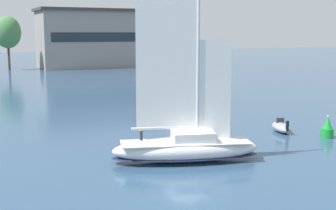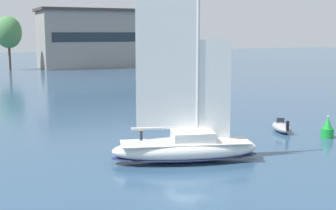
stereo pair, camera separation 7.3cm
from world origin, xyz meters
name	(u,v)px [view 1 (the left image)]	position (x,y,z in m)	size (l,w,h in m)	color
ground_plane	(186,161)	(0.00, 0.00, 0.00)	(400.00, 400.00, 0.00)	#2D4C6B
waterfront_building	(101,38)	(22.36, 93.23, 7.72)	(33.31, 14.08, 15.36)	gray
tree_shore_center	(8,32)	(-1.45, 92.52, 9.26)	(6.43, 6.43, 13.23)	#4C3828
sailboat_main	(186,146)	(0.02, 0.00, 1.15)	(11.12, 6.00, 14.71)	white
sailboat_moored_near_marina	(181,73)	(29.32, 58.97, 0.82)	(8.63, 7.04, 12.10)	navy
sailboat_moored_mid_channel	(191,87)	(19.42, 35.70, 0.65)	(2.73, 7.08, 9.51)	silver
motor_tender	(281,127)	(12.82, 5.25, 0.44)	(2.53, 3.77, 1.35)	#99999E
channel_buoy	(327,129)	(14.91, 1.51, 0.80)	(1.11, 1.11, 2.01)	green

